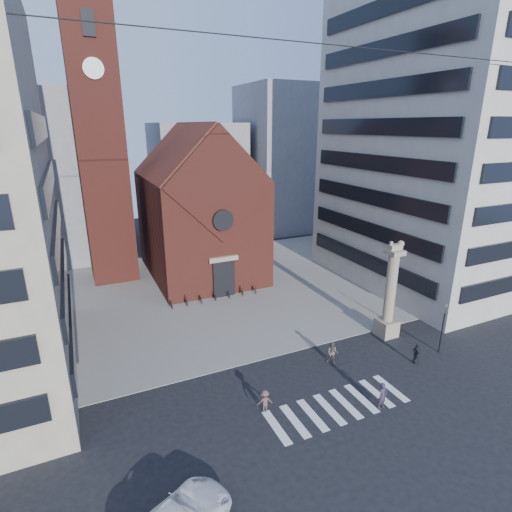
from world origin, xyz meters
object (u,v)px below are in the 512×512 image
(pedestrian_2, at_px, (416,354))
(scooter_0, at_px, (171,303))
(pedestrian_1, at_px, (332,353))
(pedestrian_0, at_px, (383,396))
(lion_column, at_px, (390,299))
(traffic_light, at_px, (443,327))

(pedestrian_2, bearing_deg, scooter_0, 56.07)
(pedestrian_1, bearing_deg, pedestrian_0, -44.47)
(pedestrian_0, height_order, pedestrian_2, pedestrian_0)
(pedestrian_0, bearing_deg, pedestrian_2, 17.64)
(lion_column, bearing_deg, traffic_light, -63.54)
(pedestrian_2, distance_m, scooter_0, 23.34)
(traffic_light, bearing_deg, pedestrian_0, -159.70)
(pedestrian_0, distance_m, scooter_0, 22.70)
(traffic_light, xyz_separation_m, pedestrian_1, (-8.86, 2.36, -1.39))
(lion_column, bearing_deg, pedestrian_2, -102.84)
(pedestrian_2, height_order, scooter_0, pedestrian_2)
(pedestrian_2, xyz_separation_m, scooter_0, (-14.89, 17.97, -0.40))
(traffic_light, distance_m, pedestrian_1, 9.27)
(pedestrian_1, distance_m, pedestrian_2, 6.48)
(traffic_light, xyz_separation_m, pedestrian_0, (-8.91, -3.30, -1.37))
(lion_column, distance_m, pedestrian_1, 7.51)
(lion_column, height_order, pedestrian_0, lion_column)
(lion_column, bearing_deg, scooter_0, 139.56)
(lion_column, xyz_separation_m, pedestrian_2, (-1.01, -4.43, -2.61))
(lion_column, distance_m, scooter_0, 21.10)
(lion_column, distance_m, pedestrian_0, 10.37)
(lion_column, bearing_deg, pedestrian_0, -133.49)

